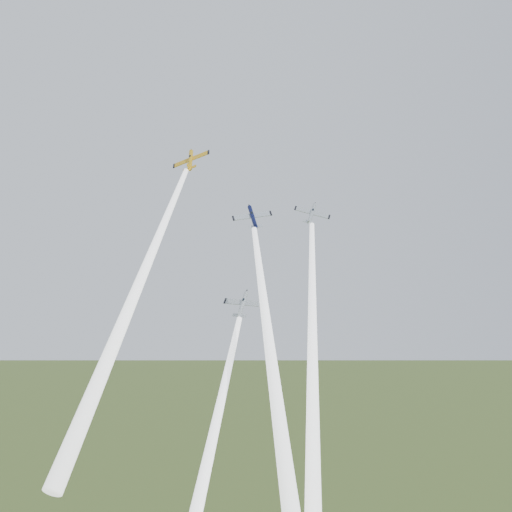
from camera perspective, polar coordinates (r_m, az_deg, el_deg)
name	(u,v)px	position (r m, az deg, el deg)	size (l,w,h in m)	color
plane_yellow	(190,160)	(128.87, -5.84, 8.48)	(8.08, 8.02, 1.27)	gold
smoke_trail_yellow	(133,297)	(104.83, -10.84, -3.60)	(2.70, 2.70, 65.08)	white
plane_navy	(253,217)	(119.05, -0.30, 3.49)	(7.46, 7.40, 1.17)	#0D133D
smoke_trail_navy	(273,374)	(96.44, 1.53, -10.43)	(2.70, 2.70, 62.80)	white
plane_silver_right	(312,214)	(129.48, 4.99, 3.78)	(7.37, 7.31, 1.15)	#B5BDC5
smoke_trail_silver_right	(313,376)	(103.92, 5.05, -10.54)	(2.70, 2.70, 70.80)	white
plane_silver_low	(243,304)	(113.49, -1.20, -4.30)	(7.18, 7.12, 1.12)	#A5ADB3
smoke_trail_silver_low	(201,492)	(95.99, -4.95, -20.15)	(2.70, 2.70, 62.26)	white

